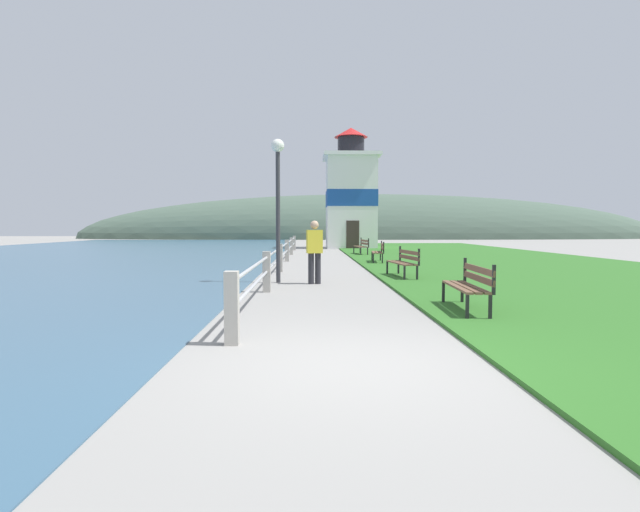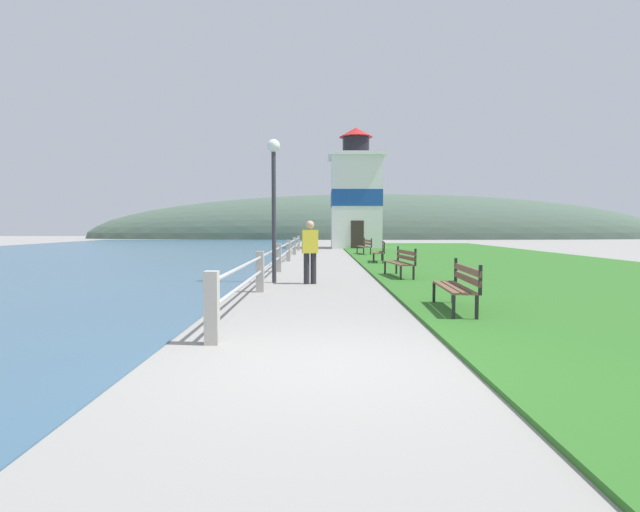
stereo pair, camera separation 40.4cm
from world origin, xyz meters
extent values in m
plane|color=gray|center=(0.00, 0.00, 0.00)|extent=(160.00, 160.00, 0.00)
cube|color=#2D6623|center=(7.59, 16.21, 0.03)|extent=(12.00, 48.62, 0.06)
cube|color=#A8A399|center=(-1.49, 1.00, 0.49)|extent=(0.18, 0.18, 0.97)
cube|color=#A8A399|center=(-1.49, 6.31, 0.49)|extent=(0.18, 0.18, 0.97)
cube|color=#A8A399|center=(-1.49, 11.62, 0.49)|extent=(0.18, 0.18, 0.97)
cube|color=#A8A399|center=(-1.49, 16.93, 0.49)|extent=(0.18, 0.18, 0.97)
cube|color=#A8A399|center=(-1.49, 22.24, 0.49)|extent=(0.18, 0.18, 0.97)
cube|color=#A8A399|center=(-1.49, 27.55, 0.49)|extent=(0.18, 0.18, 0.97)
cylinder|color=#B2B2B7|center=(-1.49, 14.28, 0.83)|extent=(0.06, 26.55, 0.06)
cylinder|color=#B2B2B7|center=(-1.49, 14.28, 0.49)|extent=(0.06, 26.55, 0.06)
cube|color=brown|center=(2.19, 3.38, 0.47)|extent=(0.21, 1.86, 0.04)
cube|color=brown|center=(2.33, 3.38, 0.47)|extent=(0.21, 1.86, 0.04)
cube|color=brown|center=(2.48, 3.37, 0.47)|extent=(0.21, 1.86, 0.04)
cube|color=brown|center=(2.57, 3.36, 0.79)|extent=(0.15, 1.86, 0.11)
cube|color=brown|center=(2.57, 3.36, 0.63)|extent=(0.15, 1.86, 0.11)
cube|color=black|center=(2.10, 2.48, 0.23)|extent=(0.05, 0.05, 0.45)
cube|color=black|center=(2.19, 4.29, 0.23)|extent=(0.05, 0.05, 0.45)
cube|color=black|center=(2.47, 2.46, 0.23)|extent=(0.05, 0.05, 0.45)
cube|color=black|center=(2.56, 4.27, 0.23)|extent=(0.05, 0.05, 0.45)
cube|color=black|center=(2.52, 2.46, 0.70)|extent=(0.05, 0.05, 0.49)
cube|color=black|center=(2.61, 4.27, 0.70)|extent=(0.05, 0.05, 0.49)
cube|color=brown|center=(2.15, 9.37, 0.47)|extent=(0.32, 1.89, 0.04)
cube|color=brown|center=(2.29, 9.39, 0.47)|extent=(0.32, 1.89, 0.04)
cube|color=brown|center=(2.44, 9.41, 0.47)|extent=(0.32, 1.89, 0.04)
cube|color=brown|center=(2.53, 9.42, 0.79)|extent=(0.27, 1.88, 0.11)
cube|color=brown|center=(2.53, 9.42, 0.63)|extent=(0.27, 1.88, 0.11)
cube|color=black|center=(2.21, 8.46, 0.23)|extent=(0.06, 0.06, 0.45)
cube|color=black|center=(2.01, 10.28, 0.23)|extent=(0.06, 0.06, 0.45)
cube|color=black|center=(2.58, 8.50, 0.23)|extent=(0.06, 0.06, 0.45)
cube|color=black|center=(2.37, 10.33, 0.23)|extent=(0.06, 0.06, 0.45)
cube|color=black|center=(2.63, 8.50, 0.70)|extent=(0.06, 0.06, 0.49)
cube|color=black|center=(2.42, 10.33, 0.70)|extent=(0.06, 0.06, 0.49)
cube|color=brown|center=(2.27, 15.72, 0.47)|extent=(0.27, 1.73, 0.04)
cube|color=brown|center=(2.41, 15.70, 0.47)|extent=(0.27, 1.73, 0.04)
cube|color=brown|center=(2.56, 15.69, 0.47)|extent=(0.27, 1.73, 0.04)
cube|color=brown|center=(2.65, 15.68, 0.79)|extent=(0.21, 1.73, 0.11)
cube|color=brown|center=(2.65, 15.68, 0.63)|extent=(0.21, 1.73, 0.11)
cube|color=black|center=(2.15, 14.88, 0.23)|extent=(0.05, 0.05, 0.45)
cube|color=black|center=(2.31, 16.56, 0.23)|extent=(0.05, 0.05, 0.45)
cube|color=black|center=(2.52, 14.85, 0.23)|extent=(0.05, 0.05, 0.45)
cube|color=black|center=(2.68, 16.52, 0.23)|extent=(0.05, 0.05, 0.45)
cube|color=black|center=(2.57, 14.85, 0.70)|extent=(0.05, 0.05, 0.49)
cube|color=black|center=(2.72, 16.52, 0.70)|extent=(0.05, 0.05, 0.49)
cube|color=brown|center=(2.20, 21.96, 0.47)|extent=(0.33, 1.87, 0.04)
cube|color=brown|center=(2.35, 21.97, 0.47)|extent=(0.33, 1.87, 0.04)
cube|color=brown|center=(2.49, 21.99, 0.47)|extent=(0.33, 1.87, 0.04)
cube|color=brown|center=(2.58, 22.00, 0.79)|extent=(0.28, 1.86, 0.11)
cube|color=brown|center=(2.58, 22.00, 0.63)|extent=(0.28, 1.86, 0.11)
cube|color=black|center=(2.27, 21.05, 0.23)|extent=(0.06, 0.06, 0.45)
cube|color=black|center=(2.06, 22.86, 0.23)|extent=(0.06, 0.06, 0.45)
cube|color=black|center=(2.64, 21.09, 0.23)|extent=(0.06, 0.06, 0.45)
cube|color=black|center=(2.42, 22.90, 0.23)|extent=(0.06, 0.06, 0.45)
cube|color=black|center=(2.69, 21.10, 0.70)|extent=(0.06, 0.06, 0.49)
cube|color=black|center=(2.47, 22.91, 0.70)|extent=(0.06, 0.06, 0.49)
cube|color=white|center=(2.55, 31.11, 3.28)|extent=(3.53, 3.53, 6.56)
cube|color=#194799|center=(2.55, 31.11, 3.61)|extent=(3.57, 3.57, 1.18)
cube|color=white|center=(2.55, 31.11, 6.69)|extent=(4.06, 4.06, 0.25)
cylinder|color=black|center=(2.55, 31.11, 7.44)|extent=(1.94, 1.94, 1.26)
cone|color=red|center=(2.55, 31.11, 8.41)|extent=(2.43, 2.43, 0.69)
cube|color=#332823|center=(2.55, 29.33, 1.00)|extent=(0.90, 0.06, 2.00)
cylinder|color=#28282D|center=(-0.43, 7.99, 0.42)|extent=(0.16, 0.16, 0.84)
cylinder|color=#28282D|center=(-0.24, 8.02, 0.42)|extent=(0.16, 0.16, 0.84)
cube|color=yellow|center=(-0.34, 8.01, 1.16)|extent=(0.45, 0.29, 0.63)
sphere|color=tan|center=(-0.34, 8.01, 1.61)|extent=(0.23, 0.23, 0.23)
cylinder|color=#333338|center=(-1.34, 8.32, 1.80)|extent=(0.12, 0.12, 3.60)
sphere|color=white|center=(-1.34, 8.32, 3.78)|extent=(0.36, 0.36, 0.36)
ellipsoid|color=#475B4C|center=(8.00, 62.42, 0.00)|extent=(80.00, 16.00, 12.00)
camera|label=1|loc=(-0.47, -5.51, 1.55)|focal=28.00mm
camera|label=2|loc=(-0.06, -5.52, 1.55)|focal=28.00mm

